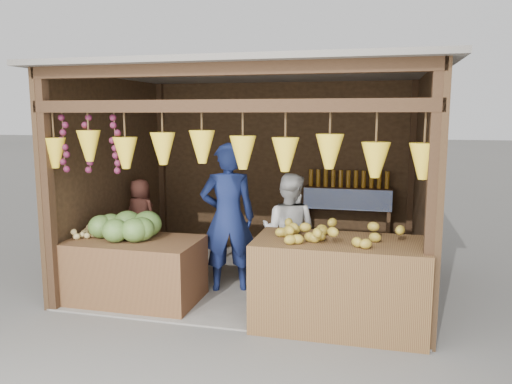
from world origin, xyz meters
TOP-DOWN VIEW (x-y plane):
  - ground at (0.00, 0.00)m, footprint 80.00×80.00m
  - stall_structure at (-0.03, -0.04)m, footprint 4.30×3.30m
  - back_shelf at (1.05, 1.28)m, footprint 1.25×0.32m
  - counter_left at (-1.19, -0.99)m, footprint 1.47×0.85m
  - counter_right at (1.13, -1.14)m, footprint 1.69×0.85m
  - stool at (-1.68, 0.15)m, footprint 0.29×0.29m
  - man_standing at (-0.26, -0.40)m, footprint 0.76×0.63m
  - woman_standing at (0.44, -0.15)m, footprint 0.76×0.62m
  - vendor_seated at (-1.68, 0.15)m, footprint 0.54×0.41m
  - melon_pile at (-1.30, -0.98)m, footprint 1.00×0.50m
  - tanfruit_pile at (-1.77, -1.01)m, footprint 0.34×0.40m
  - mango_pile at (1.12, -1.15)m, footprint 1.40×0.64m

SIDE VIEW (x-z plane):
  - ground at x=0.00m, z-range 0.00..0.00m
  - stool at x=-1.68m, z-range 0.00..0.27m
  - counter_left at x=-1.19m, z-range 0.00..0.72m
  - counter_right at x=1.13m, z-range 0.00..0.89m
  - woman_standing at x=0.44m, z-range 0.00..1.43m
  - vendor_seated at x=-1.68m, z-range 0.27..1.26m
  - tanfruit_pile at x=-1.77m, z-range 0.72..0.85m
  - back_shelf at x=1.05m, z-range 0.21..1.54m
  - melon_pile at x=-1.30m, z-range 0.72..1.04m
  - man_standing at x=-0.26m, z-range 0.00..1.80m
  - mango_pile at x=1.12m, z-range 0.89..1.11m
  - stall_structure at x=-0.03m, z-range 0.34..3.00m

